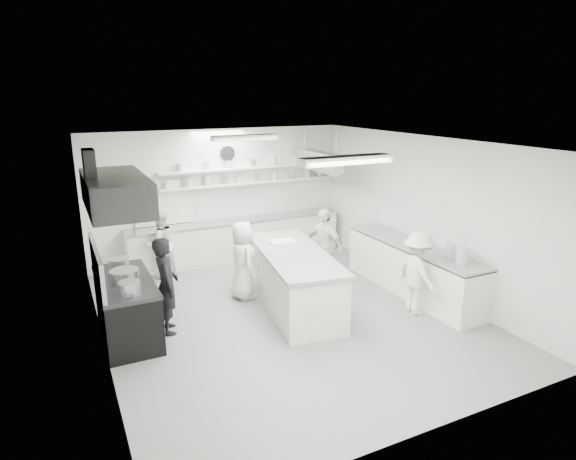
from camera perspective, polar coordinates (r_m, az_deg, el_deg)
name	(u,v)px	position (r m, az deg, el deg)	size (l,w,h in m)	color
floor	(285,314)	(8.70, -0.31, -9.91)	(6.00, 7.00, 0.02)	gray
ceiling	(285,142)	(7.87, -0.34, 10.31)	(6.00, 7.00, 0.02)	white
wall_back	(220,195)	(11.32, -8.04, 4.12)	(6.00, 0.04, 3.00)	silver
wall_front	(428,315)	(5.42, 16.16, -9.60)	(6.00, 0.04, 3.00)	silver
wall_left	(96,258)	(7.43, -21.71, -3.11)	(0.04, 7.00, 3.00)	silver
wall_right	(424,214)	(9.79, 15.72, 1.84)	(0.04, 7.00, 3.00)	silver
stove	(127,310)	(8.21, -18.40, -8.88)	(0.80, 1.80, 0.90)	black
exhaust_hood	(116,192)	(7.64, -19.63, 4.21)	(0.85, 2.00, 0.50)	#2A2A2C
back_counter	(238,240)	(11.40, -5.94, -1.13)	(5.00, 0.60, 0.92)	white
shelf_lower	(250,183)	(11.39, -4.52, 5.58)	(4.20, 0.26, 0.04)	white
shelf_upper	(249,168)	(11.33, -4.56, 7.32)	(4.20, 0.26, 0.04)	white
pass_through_window	(163,202)	(10.99, -14.45, 3.16)	(1.30, 0.04, 1.00)	black
wall_clock	(227,153)	(11.20, -7.18, 8.95)	(0.32, 0.32, 0.05)	silver
right_counter	(413,270)	(9.72, 14.49, -4.53)	(0.74, 3.30, 0.94)	white
pot_rack	(319,161)	(10.99, 3.69, 8.13)	(0.30, 1.60, 0.40)	#ABACAE
light_fixture_front	(346,160)	(6.31, 6.82, 8.19)	(1.30, 0.25, 0.10)	white
light_fixture_rear	(245,138)	(9.52, -5.12, 10.79)	(1.30, 0.25, 0.10)	white
prep_island	(294,281)	(8.77, 0.73, -6.02)	(1.01, 2.72, 1.00)	white
stove_pot	(125,277)	(7.91, -18.67, -5.30)	(0.44, 0.44, 0.24)	#ABACAE
cook_stove	(166,285)	(8.03, -14.12, -6.35)	(0.58, 0.38, 1.60)	black
cook_back	(161,244)	(10.44, -14.76, -1.62)	(0.71, 0.55, 1.46)	white
cook_island_left	(243,260)	(9.13, -5.36, -3.56)	(0.73, 0.47, 1.49)	white
cook_island_right	(324,247)	(9.75, 4.21, -1.98)	(0.93, 0.39, 1.58)	white
cook_right	(417,273)	(8.77, 14.99, -4.93)	(0.95, 0.55, 1.48)	white
bowl_island_a	(276,243)	(9.18, -1.40, -1.50)	(0.24, 0.24, 0.06)	#ABACAE
bowl_island_b	(297,262)	(8.13, 1.11, -3.83)	(0.18, 0.18, 0.06)	white
bowl_right	(450,257)	(9.02, 18.54, -3.08)	(0.26, 0.26, 0.06)	white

